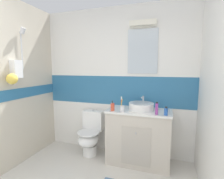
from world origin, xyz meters
The scene contains 8 objects.
wall_back_tiled centered at (0.01, 2.45, 1.26)m, with size 3.20×0.20×2.50m.
vanity_cabinet centered at (0.45, 2.16, 0.43)m, with size 0.97×0.51×0.85m.
sink_basin centered at (0.48, 2.18, 0.91)m, with size 0.38×0.43×0.19m.
toilet centered at (-0.38, 2.15, 0.35)m, with size 0.37×0.50×0.75m.
toothbrush_cup centered at (0.23, 1.98, 0.91)m, with size 0.06×0.06×0.23m.
soap_dispenser centered at (0.08, 1.99, 0.91)m, with size 0.06×0.06×0.15m.
lotion_bottle_short centered at (0.85, 1.97, 0.91)m, with size 0.05×0.05×0.12m.
deodorant_spray_can centered at (0.72, 1.98, 0.93)m, with size 0.04×0.04×0.18m.
Camera 1 is at (0.85, -0.40, 1.49)m, focal length 27.27 mm.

